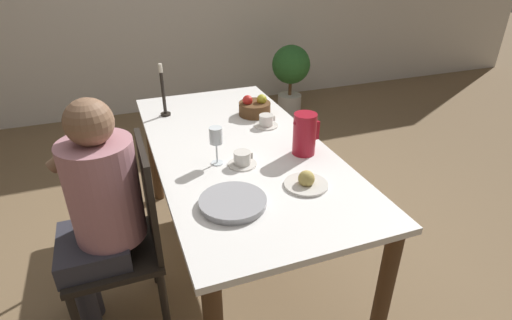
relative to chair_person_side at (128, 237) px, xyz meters
name	(u,v)px	position (x,y,z in m)	size (l,w,h in m)	color
ground_plane	(241,257)	(0.61, 0.21, -0.49)	(20.00, 20.00, 0.00)	#7F6647
dining_table	(239,163)	(0.61, 0.21, 0.16)	(0.85, 1.76, 0.75)	white
chair_person_side	(128,237)	(0.00, 0.00, 0.00)	(0.42, 0.42, 0.94)	black
person_seated	(98,206)	(-0.09, 0.00, 0.20)	(0.39, 0.41, 1.17)	#33333D
red_pitcher	(304,134)	(0.88, 0.02, 0.37)	(0.14, 0.11, 0.21)	#A31423
wine_glass_water	(216,137)	(0.46, 0.07, 0.40)	(0.06, 0.06, 0.18)	white
teacup_near_person	(242,159)	(0.56, 0.01, 0.30)	(0.14, 0.14, 0.07)	silver
teacup_across	(266,121)	(0.84, 0.39, 0.30)	(0.14, 0.14, 0.07)	silver
serving_tray	(233,202)	(0.42, -0.29, 0.28)	(0.27, 0.27, 0.03)	#9E9EA3
bread_plate	(306,182)	(0.76, -0.26, 0.29)	(0.19, 0.19, 0.07)	silver
fruit_bowl	(255,107)	(0.83, 0.58, 0.31)	(0.19, 0.19, 0.13)	brown
candlestick_tall	(164,96)	(0.32, 0.76, 0.39)	(0.06, 0.06, 0.31)	black
potted_plant	(291,71)	(1.86, 2.25, -0.02)	(0.41, 0.41, 0.74)	beige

